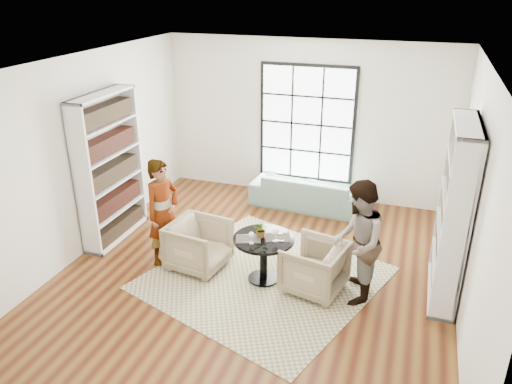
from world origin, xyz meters
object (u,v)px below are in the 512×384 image
(sofa, at_px, (309,191))
(person_right, at_px, (358,242))
(wine_glass_right, at_px, (276,232))
(armchair_left, at_px, (199,245))
(armchair_right, at_px, (314,267))
(flower_centerpiece, at_px, (262,230))
(pedestal_table, at_px, (264,250))
(person_left, at_px, (163,212))
(wine_glass_left, at_px, (251,235))

(sofa, relative_size, person_right, 1.26)
(person_right, relative_size, wine_glass_right, 8.70)
(armchair_left, bearing_deg, armchair_right, -83.48)
(armchair_left, bearing_deg, flower_centerpiece, -82.85)
(pedestal_table, distance_m, sofa, 2.65)
(pedestal_table, bearing_deg, sofa, 88.92)
(flower_centerpiece, bearing_deg, armchair_left, 179.24)
(armchair_left, bearing_deg, wine_glass_right, -85.36)
(armchair_right, xyz_separation_m, person_left, (-2.29, 0.04, 0.46))
(person_right, height_order, wine_glass_left, person_right)
(armchair_left, bearing_deg, person_left, 97.91)
(person_right, relative_size, flower_centerpiece, 7.48)
(armchair_left, distance_m, wine_glass_right, 1.28)
(sofa, xyz_separation_m, person_right, (1.23, -2.65, 0.53))
(sofa, bearing_deg, person_right, 118.79)
(pedestal_table, bearing_deg, flower_centerpiece, 152.26)
(sofa, relative_size, armchair_left, 2.63)
(armchair_left, bearing_deg, sofa, -14.24)
(person_left, height_order, person_right, person_right)
(armchair_right, bearing_deg, armchair_left, -78.79)
(pedestal_table, height_order, person_left, person_left)
(person_left, xyz_separation_m, flower_centerpiece, (1.52, -0.01, -0.02))
(wine_glass_right, height_order, flower_centerpiece, flower_centerpiece)
(armchair_left, relative_size, wine_glass_left, 4.66)
(sofa, bearing_deg, flower_centerpiece, 92.05)
(wine_glass_left, bearing_deg, sofa, 86.74)
(sofa, height_order, person_left, person_left)
(sofa, distance_m, wine_glass_left, 2.89)
(person_left, height_order, flower_centerpiece, person_left)
(armchair_right, distance_m, wine_glass_right, 0.71)
(armchair_right, bearing_deg, person_left, -78.46)
(person_right, height_order, flower_centerpiece, person_right)
(wine_glass_left, bearing_deg, pedestal_table, 60.36)
(sofa, bearing_deg, armchair_right, 108.28)
(sofa, xyz_separation_m, armchair_right, (0.68, -2.65, 0.05))
(armchair_right, height_order, wine_glass_left, wine_glass_left)
(flower_centerpiece, bearing_deg, armchair_right, -2.18)
(person_left, xyz_separation_m, person_right, (2.84, -0.04, 0.02))
(armchair_left, bearing_deg, wine_glass_left, -96.43)
(sofa, bearing_deg, wine_glass_left, 90.71)
(person_left, bearing_deg, armchair_left, -70.62)
(person_right, relative_size, wine_glass_left, 9.71)
(wine_glass_left, relative_size, flower_centerpiece, 0.77)
(person_right, bearing_deg, pedestal_table, -96.40)
(armchair_right, height_order, person_left, person_left)
(armchair_left, height_order, wine_glass_left, wine_glass_left)
(pedestal_table, bearing_deg, armchair_right, -0.71)
(sofa, height_order, person_right, person_right)
(person_right, bearing_deg, armchair_left, -97.05)
(armchair_left, distance_m, flower_centerpiece, 1.06)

